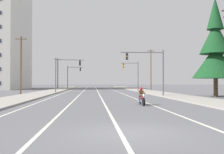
# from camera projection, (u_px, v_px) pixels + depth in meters

# --- Properties ---
(ground_plane) EXTENTS (400.00, 400.00, 0.00)m
(ground_plane) POSITION_uv_depth(u_px,v_px,m) (128.00, 133.00, 9.52)
(ground_plane) COLOR #5B5B60
(lane_stripe_center) EXTENTS (0.16, 100.00, 0.01)m
(lane_stripe_center) POSITION_uv_depth(u_px,v_px,m) (98.00, 91.00, 54.36)
(lane_stripe_center) COLOR beige
(lane_stripe_center) RESTS_ON ground
(lane_stripe_left) EXTENTS (0.16, 100.00, 0.01)m
(lane_stripe_left) POSITION_uv_depth(u_px,v_px,m) (83.00, 91.00, 54.14)
(lane_stripe_left) COLOR beige
(lane_stripe_left) RESTS_ON ground
(lane_stripe_right) EXTENTS (0.16, 100.00, 0.01)m
(lane_stripe_right) POSITION_uv_depth(u_px,v_px,m) (116.00, 91.00, 54.65)
(lane_stripe_right) COLOR beige
(lane_stripe_right) RESTS_ON ground
(lane_stripe_far_left) EXTENTS (0.16, 100.00, 0.01)m
(lane_stripe_far_left) POSITION_uv_depth(u_px,v_px,m) (69.00, 91.00, 53.91)
(lane_stripe_far_left) COLOR beige
(lane_stripe_far_left) RESTS_ON ground
(sidewalk_kerb_right) EXTENTS (4.40, 110.00, 0.14)m
(sidewalk_kerb_right) POSITION_uv_depth(u_px,v_px,m) (149.00, 92.00, 50.12)
(sidewalk_kerb_right) COLOR #9E998E
(sidewalk_kerb_right) RESTS_ON ground
(sidewalk_kerb_left) EXTENTS (4.40, 110.00, 0.14)m
(sidewalk_kerb_left) POSITION_uv_depth(u_px,v_px,m) (49.00, 92.00, 48.68)
(sidewalk_kerb_left) COLOR #9E998E
(sidewalk_kerb_left) RESTS_ON ground
(motorcycle_with_rider) EXTENTS (0.70, 2.19, 1.46)m
(motorcycle_with_rider) POSITION_uv_depth(u_px,v_px,m) (142.00, 98.00, 21.17)
(motorcycle_with_rider) COLOR black
(motorcycle_with_rider) RESTS_ON ground
(traffic_signal_near_right) EXTENTS (5.81, 0.37, 6.20)m
(traffic_signal_near_right) POSITION_uv_depth(u_px,v_px,m) (151.00, 65.00, 34.32)
(traffic_signal_near_right) COLOR #56565B
(traffic_signal_near_right) RESTS_ON ground
(traffic_signal_near_left) EXTENTS (5.07, 0.58, 6.20)m
(traffic_signal_near_left) POSITION_uv_depth(u_px,v_px,m) (64.00, 70.00, 45.50)
(traffic_signal_near_left) COLOR #56565B
(traffic_signal_near_left) RESTS_ON ground
(traffic_signal_mid_right) EXTENTS (3.74, 0.48, 6.20)m
(traffic_signal_mid_right) POSITION_uv_depth(u_px,v_px,m) (133.00, 72.00, 53.49)
(traffic_signal_mid_right) COLOR #56565B
(traffic_signal_mid_right) RESTS_ON ground
(traffic_signal_mid_left) EXTENTS (4.00, 0.42, 6.20)m
(traffic_signal_mid_left) POSITION_uv_depth(u_px,v_px,m) (72.00, 74.00, 68.15)
(traffic_signal_mid_left) COLOR #56565B
(traffic_signal_mid_left) RESTS_ON ground
(utility_pole_left_near) EXTENTS (1.81, 0.26, 9.07)m
(utility_pole_left_near) POSITION_uv_depth(u_px,v_px,m) (21.00, 64.00, 40.41)
(utility_pole_left_near) COLOR brown
(utility_pole_left_near) RESTS_ON ground
(utility_pole_right_far) EXTENTS (1.80, 0.26, 9.73)m
(utility_pole_right_far) POSITION_uv_depth(u_px,v_px,m) (151.00, 69.00, 61.21)
(utility_pole_right_far) COLOR brown
(utility_pole_right_far) RESTS_ON ground
(utility_pole_left_far) EXTENTS (2.33, 0.26, 9.56)m
(utility_pole_left_far) POSITION_uv_depth(u_px,v_px,m) (58.00, 72.00, 82.14)
(utility_pole_left_far) COLOR brown
(utility_pole_left_far) RESTS_ON ground
(conifer_tree_right_verge_near) EXTENTS (5.84, 5.84, 12.85)m
(conifer_tree_right_verge_near) POSITION_uv_depth(u_px,v_px,m) (215.00, 51.00, 32.97)
(conifer_tree_right_verge_near) COLOR #4C3828
(conifer_tree_right_verge_near) RESTS_ON ground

